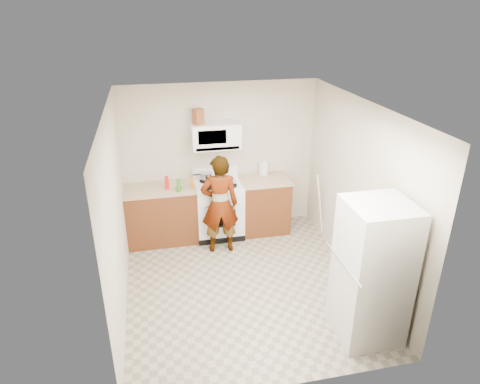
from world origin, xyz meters
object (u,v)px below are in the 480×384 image
object	(u,v)px
kettle	(264,169)
fridge	(372,272)
gas_range	(219,208)
person	(220,205)
microwave	(216,135)
saucepan	(206,176)

from	to	relation	value
kettle	fridge	bearing A→B (deg)	-80.91
gas_range	person	size ratio (longest dim) A/B	0.71
microwave	person	distance (m)	1.11
microwave	fridge	world-z (taller)	microwave
gas_range	kettle	distance (m)	1.02
fridge	saucepan	distance (m)	3.24
gas_range	person	world-z (taller)	person
kettle	saucepan	bearing A→B (deg)	-176.30
fridge	saucepan	bearing A→B (deg)	117.49
person	saucepan	size ratio (longest dim) A/B	7.95
microwave	fridge	bearing A→B (deg)	-65.43
gas_range	person	xyz separation A→B (m)	(-0.06, -0.50, 0.31)
person	saucepan	distance (m)	0.72
kettle	person	bearing A→B (deg)	-140.14
gas_range	fridge	xyz separation A→B (m)	(1.30, -2.71, 0.36)
person	kettle	distance (m)	1.18
kettle	saucepan	size ratio (longest dim) A/B	1.00
microwave	gas_range	bearing A→B (deg)	-90.00
microwave	saucepan	xyz separation A→B (m)	(-0.17, 0.05, -0.69)
gas_range	kettle	bearing A→B (deg)	15.93
fridge	person	bearing A→B (deg)	122.16
microwave	fridge	size ratio (longest dim) A/B	0.45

